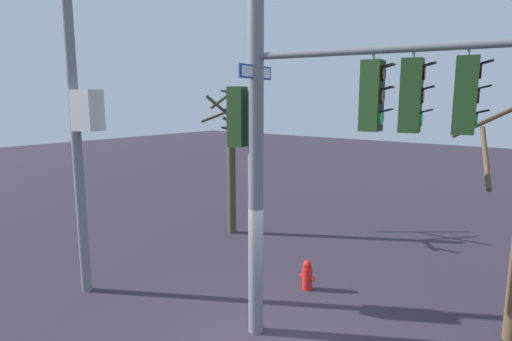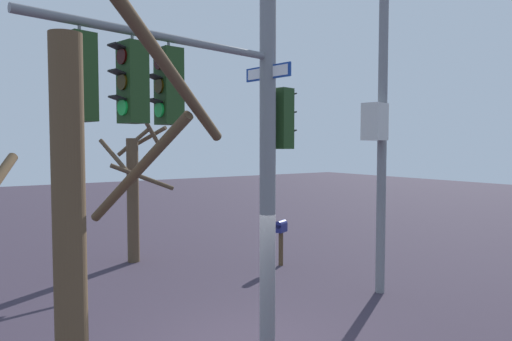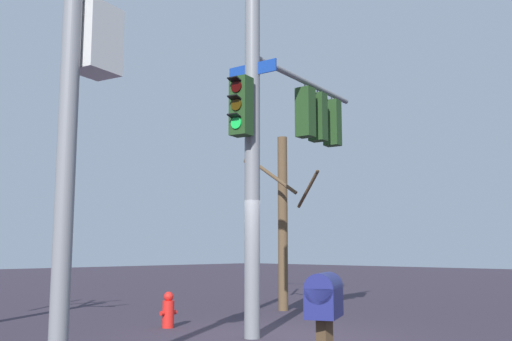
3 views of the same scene
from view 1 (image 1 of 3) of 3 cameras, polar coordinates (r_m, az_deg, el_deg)
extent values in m
plane|color=#332A37|center=(8.61, 1.03, -22.17)|extent=(80.00, 80.00, 0.00)
cylinder|color=slate|center=(7.70, -0.03, 12.92)|extent=(0.29, 0.29, 9.95)
cylinder|color=slate|center=(6.99, 15.92, 15.44)|extent=(4.16, 0.85, 0.12)
cube|color=#1E3D19|center=(6.96, 15.44, 9.71)|extent=(0.34, 0.39, 1.10)
cylinder|color=#2F0403|center=(6.93, 16.91, 12.46)|extent=(0.06, 0.22, 0.22)
cube|color=black|center=(6.91, 17.57, 13.43)|extent=(0.18, 0.23, 0.06)
cylinder|color=#352504|center=(6.91, 16.77, 9.65)|extent=(0.06, 0.22, 0.22)
cube|color=black|center=(6.90, 17.43, 10.62)|extent=(0.18, 0.23, 0.06)
cylinder|color=#19D147|center=(6.92, 16.63, 6.84)|extent=(0.06, 0.22, 0.22)
cube|color=black|center=(6.90, 17.29, 7.80)|extent=(0.18, 0.23, 0.06)
cylinder|color=slate|center=(6.99, 15.67, 14.83)|extent=(0.04, 0.04, 0.15)
cube|color=#1E3D19|center=(6.85, 20.29, 9.47)|extent=(0.37, 0.41, 1.10)
cylinder|color=#2F0403|center=(6.85, 21.86, 12.23)|extent=(0.08, 0.22, 0.22)
cube|color=black|center=(6.85, 22.57, 13.20)|extent=(0.20, 0.24, 0.06)
cylinder|color=#352504|center=(6.84, 21.68, 9.39)|extent=(0.08, 0.22, 0.22)
cube|color=black|center=(6.83, 22.38, 10.36)|extent=(0.20, 0.24, 0.06)
cylinder|color=#19D147|center=(6.84, 21.51, 6.55)|extent=(0.08, 0.22, 0.22)
cube|color=black|center=(6.83, 22.20, 7.51)|extent=(0.20, 0.24, 0.06)
cylinder|color=slate|center=(6.89, 20.60, 14.67)|extent=(0.04, 0.04, 0.15)
cube|color=#1E3D19|center=(6.79, 26.52, 9.07)|extent=(0.37, 0.42, 1.10)
cylinder|color=#2F0403|center=(6.80, 28.15, 11.82)|extent=(0.08, 0.22, 0.22)
cube|color=black|center=(6.81, 28.87, 12.78)|extent=(0.20, 0.24, 0.06)
cylinder|color=#352504|center=(6.79, 27.92, 8.97)|extent=(0.08, 0.22, 0.22)
cube|color=black|center=(6.80, 28.64, 9.93)|extent=(0.20, 0.24, 0.06)
cylinder|color=#19D147|center=(6.80, 27.70, 6.11)|extent=(0.08, 0.22, 0.22)
cube|color=black|center=(6.80, 28.41, 7.07)|extent=(0.20, 0.24, 0.06)
cylinder|color=slate|center=(6.82, 26.92, 14.31)|extent=(0.04, 0.04, 0.15)
cube|color=#1E3D19|center=(7.88, -2.39, 7.29)|extent=(0.37, 0.41, 1.10)
cylinder|color=#2F0403|center=(7.95, -3.47, 9.76)|extent=(0.08, 0.22, 0.22)
cube|color=black|center=(7.99, -3.95, 10.61)|extent=(0.20, 0.24, 0.06)
cylinder|color=#352504|center=(7.96, -3.44, 7.31)|extent=(0.08, 0.22, 0.22)
cube|color=black|center=(7.99, -3.92, 8.17)|extent=(0.20, 0.24, 0.06)
cylinder|color=#19D147|center=(7.98, -3.42, 4.87)|extent=(0.08, 0.22, 0.22)
cube|color=black|center=(8.00, -3.90, 5.74)|extent=(0.20, 0.24, 0.06)
cube|color=navy|center=(7.71, -0.03, 13.20)|extent=(0.19, 1.09, 0.24)
cube|color=white|center=(7.70, 0.09, 13.21)|extent=(0.15, 0.99, 0.18)
cylinder|color=slate|center=(10.36, -23.33, 5.91)|extent=(0.23, 0.23, 8.02)
cube|color=silver|center=(10.06, -21.90, 7.58)|extent=(0.66, 0.57, 0.90)
cylinder|color=red|center=(10.53, 6.94, -14.32)|extent=(0.24, 0.24, 0.55)
sphere|color=red|center=(10.39, 6.99, -12.53)|extent=(0.20, 0.20, 0.20)
cylinder|color=red|center=(10.59, 6.28, -14.02)|extent=(0.10, 0.09, 0.09)
cylinder|color=red|center=(10.46, 7.62, -14.36)|extent=(0.10, 0.09, 0.09)
cylinder|color=#434228|center=(14.19, -3.34, 0.36)|extent=(0.28, 0.28, 4.53)
cylinder|color=#434228|center=(13.22, -3.18, 7.08)|extent=(1.24, 1.25, 1.45)
cylinder|color=#434228|center=(15.02, -3.54, 8.09)|extent=(1.56, 1.48, 0.85)
cylinder|color=#434228|center=(14.31, -0.97, 7.97)|extent=(1.31, 0.64, 0.85)
cylinder|color=#434228|center=(14.46, -4.31, 9.78)|extent=(0.49, 1.01, 0.75)
cylinder|color=#434228|center=(13.49, -2.11, 5.84)|extent=(0.54, 1.27, 0.76)
cylinder|color=brown|center=(9.62, 30.23, 6.57)|extent=(1.51, 1.31, 0.93)
cylinder|color=brown|center=(8.78, 28.70, 1.65)|extent=(0.51, 1.38, 1.06)
camera|label=2|loc=(12.76, 38.74, 3.93)|focal=32.69mm
camera|label=3|loc=(12.91, -57.26, -8.01)|focal=40.91mm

